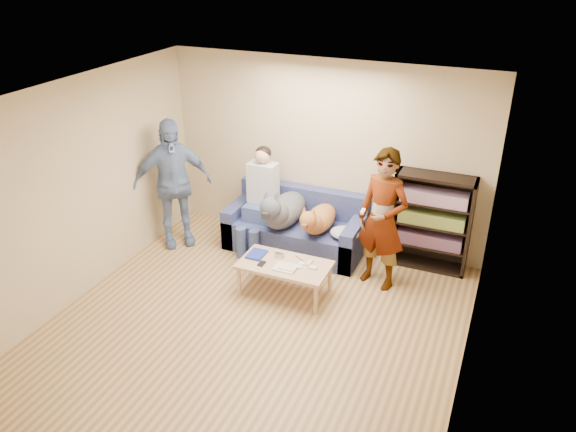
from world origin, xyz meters
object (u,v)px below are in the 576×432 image
at_px(notebook_blue, 257,254).
at_px(dog_tan, 318,220).
at_px(person_standing_right, 383,220).
at_px(person_standing_left, 172,183).
at_px(camera_silver, 279,255).
at_px(person_seated, 260,195).
at_px(bookshelf, 432,220).
at_px(dog_gray, 283,210).
at_px(coffee_table, 285,267).
at_px(sofa, 296,230).

height_order(notebook_blue, dog_tan, dog_tan).
distance_m(person_standing_right, person_standing_left, 2.94).
bearing_deg(camera_silver, notebook_blue, -165.96).
height_order(person_standing_right, person_seated, person_standing_right).
height_order(notebook_blue, camera_silver, camera_silver).
height_order(camera_silver, dog_tan, dog_tan).
xyz_separation_m(dog_tan, bookshelf, (1.41, 0.44, 0.07)).
bearing_deg(person_standing_right, person_standing_left, -161.33).
bearing_deg(notebook_blue, camera_silver, 14.04).
bearing_deg(dog_gray, notebook_blue, -89.06).
distance_m(person_seated, dog_gray, 0.41).
relative_size(camera_silver, dog_tan, 0.10).
bearing_deg(person_standing_right, dog_gray, -172.19).
bearing_deg(bookshelf, dog_tan, -162.72).
bearing_deg(dog_gray, coffee_table, -65.44).
bearing_deg(bookshelf, coffee_table, -137.86).
bearing_deg(notebook_blue, person_seated, 112.57).
bearing_deg(notebook_blue, sofa, 84.71).
height_order(coffee_table, bookshelf, bookshelf).
distance_m(person_standing_right, dog_gray, 1.46).
distance_m(dog_gray, dog_tan, 0.50).
height_order(notebook_blue, sofa, sofa).
distance_m(camera_silver, person_seated, 1.15).
xyz_separation_m(notebook_blue, coffee_table, (0.40, -0.05, -0.06)).
bearing_deg(person_standing_left, sofa, -25.09).
distance_m(person_seated, bookshelf, 2.32).
relative_size(dog_gray, coffee_table, 1.16).
bearing_deg(person_standing_left, coffee_table, -60.02).
xyz_separation_m(sofa, coffee_table, (0.30, -1.12, 0.09)).
bearing_deg(dog_gray, camera_silver, -69.49).
bearing_deg(person_seated, coffee_table, -51.47).
bearing_deg(bookshelf, person_seated, -171.06).
relative_size(camera_silver, coffee_table, 0.10).
bearing_deg(bookshelf, camera_silver, -142.63).
distance_m(person_standing_left, sofa, 1.84).
height_order(person_standing_left, coffee_table, person_standing_left).
height_order(notebook_blue, dog_gray, dog_gray).
bearing_deg(camera_silver, dog_gray, 110.51).
height_order(sofa, dog_tan, dog_tan).
distance_m(person_standing_right, person_seated, 1.83).
bearing_deg(dog_tan, notebook_blue, -119.31).
distance_m(person_standing_right, dog_tan, 0.99).
xyz_separation_m(camera_silver, coffee_table, (0.12, -0.12, -0.07)).
height_order(person_standing_right, camera_silver, person_standing_right).
xyz_separation_m(person_seated, dog_tan, (0.88, -0.08, -0.16)).
xyz_separation_m(person_seated, bookshelf, (2.29, 0.36, -0.09)).
height_order(person_standing_right, sofa, person_standing_right).
bearing_deg(person_standing_left, notebook_blue, -62.45).
bearing_deg(sofa, notebook_blue, -95.29).
relative_size(notebook_blue, sofa, 0.14).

